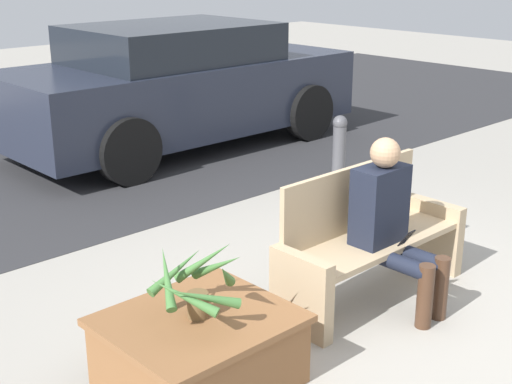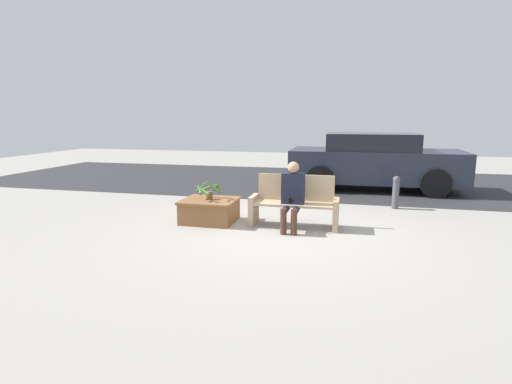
{
  "view_description": "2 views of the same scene",
  "coord_description": "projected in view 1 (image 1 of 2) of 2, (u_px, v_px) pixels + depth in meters",
  "views": [
    {
      "loc": [
        -3.49,
        -2.42,
        2.3
      ],
      "look_at": [
        -0.49,
        0.78,
        0.82
      ],
      "focal_mm": 50.0,
      "sensor_mm": 36.0,
      "label": 1
    },
    {
      "loc": [
        1.14,
        -6.46,
        1.91
      ],
      "look_at": [
        -0.52,
        0.44,
        0.57
      ],
      "focal_mm": 28.0,
      "sensor_mm": 36.0,
      "label": 2
    }
  ],
  "objects": [
    {
      "name": "ground_plane",
      "position": [
        392.0,
        321.0,
        4.67
      ],
      "size": [
        30.0,
        30.0,
        0.0
      ],
      "primitive_type": "plane",
      "color": "#9E998E"
    },
    {
      "name": "road_surface",
      "position": [
        17.0,
        156.0,
        8.44
      ],
      "size": [
        20.0,
        6.0,
        0.01
      ],
      "primitive_type": "cube",
      "color": "#2D2D30",
      "rests_on": "ground_plane"
    },
    {
      "name": "bench",
      "position": [
        367.0,
        240.0,
        4.93
      ],
      "size": [
        1.54,
        0.48,
        0.9
      ],
      "color": "tan",
      "rests_on": "ground_plane"
    },
    {
      "name": "person_seated",
      "position": [
        391.0,
        218.0,
        4.72
      ],
      "size": [
        0.39,
        0.62,
        1.16
      ],
      "color": "black",
      "rests_on": "ground_plane"
    },
    {
      "name": "planter_box",
      "position": [
        199.0,
        348.0,
        3.92
      ],
      "size": [
        0.98,
        0.86,
        0.42
      ],
      "color": "brown",
      "rests_on": "ground_plane"
    },
    {
      "name": "potted_plant",
      "position": [
        197.0,
        283.0,
        3.8
      ],
      "size": [
        0.53,
        0.52,
        0.4
      ],
      "color": "brown",
      "rests_on": "planter_box"
    },
    {
      "name": "parked_car",
      "position": [
        179.0,
        86.0,
        8.68
      ],
      "size": [
        4.39,
        1.98,
        1.49
      ],
      "color": "#232838",
      "rests_on": "ground_plane"
    },
    {
      "name": "bollard_post",
      "position": [
        339.0,
        146.0,
        7.45
      ],
      "size": [
        0.15,
        0.15,
        0.7
      ],
      "color": "#4C4C51",
      "rests_on": "ground_plane"
    }
  ]
}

